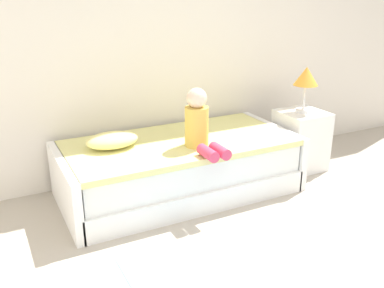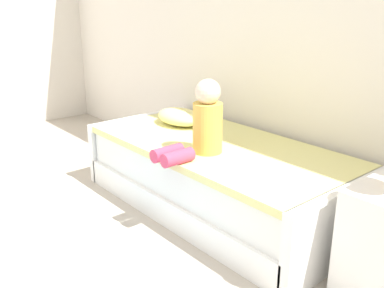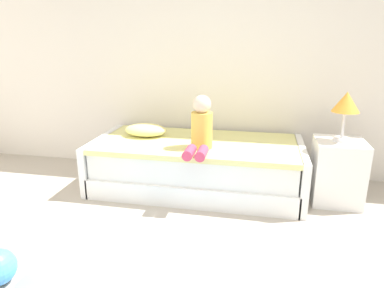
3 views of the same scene
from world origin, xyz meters
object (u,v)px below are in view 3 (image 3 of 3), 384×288
Objects in this scene: bed at (197,165)px; table_lamp at (346,104)px; child_figure at (201,128)px; pillow at (146,130)px; nightstand at (337,171)px.

table_lamp is (1.35, -0.04, 0.69)m from bed.
bed is 4.69× the size of table_lamp.
child_figure is 1.16× the size of pillow.
child_figure is 0.74m from pillow.
table_lamp is 1.31m from child_figure.
nightstand is 1.33× the size of table_lamp.
pillow is at bearing 153.33° from child_figure.
bed is at bearing 178.29° from nightstand.
table_lamp is 1.97m from pillow.
child_figure is (0.08, -0.23, 0.46)m from bed.
table_lamp reaches higher than bed.
nightstand is at bearing -4.17° from pillow.
nightstand is 0.64m from table_lamp.
nightstand is 1.36× the size of pillow.
child_figure is at bearing -70.91° from bed.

